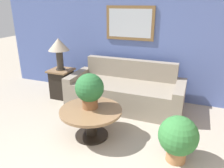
{
  "coord_description": "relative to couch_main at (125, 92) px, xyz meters",
  "views": [
    {
      "loc": [
        0.76,
        -1.06,
        1.99
      ],
      "look_at": [
        -0.53,
        2.26,
        0.64
      ],
      "focal_mm": 35.0,
      "sensor_mm": 36.0,
      "label": 1
    }
  ],
  "objects": [
    {
      "name": "potted_plant_on_table",
      "position": [
        -0.19,
        -1.17,
        0.47
      ],
      "size": [
        0.43,
        0.43,
        0.54
      ],
      "color": "brown",
      "rests_on": "coffee_table"
    },
    {
      "name": "wall_back",
      "position": [
        0.44,
        0.61,
        1.01
      ],
      "size": [
        7.29,
        0.09,
        2.6
      ],
      "color": "#5166A8",
      "rests_on": "ground_plane"
    },
    {
      "name": "coffee_table",
      "position": [
        -0.15,
        -1.23,
        0.04
      ],
      "size": [
        0.95,
        0.95,
        0.47
      ],
      "color": "black",
      "rests_on": "ground_plane"
    },
    {
      "name": "potted_plant_floor",
      "position": [
        1.15,
        -1.33,
        0.06
      ],
      "size": [
        0.51,
        0.51,
        0.64
      ],
      "color": "#9E6B42",
      "rests_on": "ground_plane"
    },
    {
      "name": "couch_main",
      "position": [
        0.0,
        0.0,
        0.0
      ],
      "size": [
        2.27,
        0.93,
        0.88
      ],
      "color": "gray",
      "rests_on": "ground_plane"
    },
    {
      "name": "side_table",
      "position": [
        -1.42,
        -0.09,
        0.02
      ],
      "size": [
        0.47,
        0.47,
        0.63
      ],
      "color": "black",
      "rests_on": "ground_plane"
    },
    {
      "name": "table_lamp",
      "position": [
        -1.42,
        -0.09,
        0.82
      ],
      "size": [
        0.44,
        0.44,
        0.66
      ],
      "color": "#2D2823",
      "rests_on": "side_table"
    }
  ]
}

